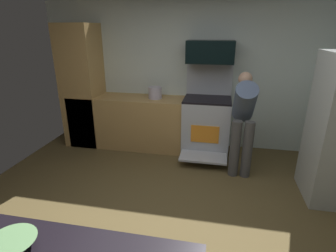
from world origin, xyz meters
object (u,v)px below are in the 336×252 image
Objects in this scene: oven_range at (206,124)px; mixing_bowl_small at (12,245)px; microwave at (210,52)px; stock_pot at (155,93)px; person_cook at (243,117)px.

mixing_bowl_small is at bearing -104.48° from oven_range.
microwave is at bearing 75.91° from mixing_bowl_small.
microwave is 1.11m from stock_pot.
person_cook is at bearing 63.11° from mixing_bowl_small.
stock_pot is at bearing 157.73° from person_cook.
mixing_bowl_small is at bearing -89.51° from stock_pot.
person_cook reaches higher than stock_pot.
microwave is at bearing 5.19° from stock_pot.
oven_range is at bearing -0.95° from stock_pot.
mixing_bowl_small is 1.15× the size of stock_pot.
microwave is 0.52× the size of person_cook.
stock_pot is at bearing 179.05° from oven_range.
stock_pot is (-0.88, -0.08, -0.67)m from microwave.
oven_range is at bearing -90.00° from microwave.
stock_pot is at bearing -174.81° from microwave.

